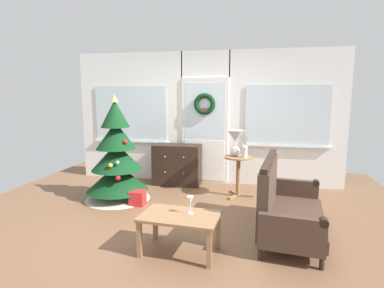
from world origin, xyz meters
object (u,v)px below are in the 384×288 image
Objects in this scene: christmas_tree at (117,162)px; dresser_cabinet at (177,165)px; side_table at (238,168)px; table_lamp at (236,139)px; settee_sofa at (284,205)px; flower_vase at (245,151)px; gift_box at (138,198)px; wine_glass at (190,201)px; coffee_table at (180,221)px.

dresser_cabinet is at bearing 53.50° from christmas_tree.
christmas_tree is 1.30m from dresser_cabinet.
side_table is at bearing -22.89° from dresser_cabinet.
table_lamp reaches higher than dresser_cabinet.
christmas_tree is 2.01m from table_lamp.
settee_sofa is at bearing -45.80° from dresser_cabinet.
flower_vase reaches higher than gift_box.
settee_sofa is 1.68m from table_lamp.
wine_glass reaches higher than gift_box.
christmas_tree is 2.14m from wine_glass.
flower_vase is (-0.53, 1.31, 0.43)m from settee_sofa.
christmas_tree is 3.92× the size of table_lamp.
christmas_tree is 2.73m from settee_sofa.
side_table is (1.20, -0.51, 0.10)m from dresser_cabinet.
gift_box is at bearing 131.49° from wine_glass.
settee_sofa reaches higher than gift_box.
wine_glass is at bearing -104.82° from flower_vase.
dresser_cabinet is 2.05× the size of table_lamp.
dresser_cabinet is at bearing 104.83° from coffee_table.
wine_glass is (-0.35, -2.04, -0.40)m from table_lamp.
gift_box is at bearing 163.77° from settee_sofa.
wine_glass is at bearing -101.68° from side_table.
table_lamp reaches higher than wine_glass.
coffee_table is (-0.46, -2.10, -0.61)m from table_lamp.
table_lamp is 1.95× the size of gift_box.
wine_glass is (1.55, -1.48, -0.06)m from christmas_tree.
flower_vase is 2.02m from wine_glass.
gift_box is (-1.01, 1.32, -0.25)m from coffee_table.
dresser_cabinet is (0.76, 1.03, -0.24)m from christmas_tree.
gift_box is (-1.47, -0.78, -0.86)m from table_lamp.
settee_sofa is (2.59, -0.85, -0.25)m from christmas_tree.
dresser_cabinet is 0.56× the size of settee_sofa.
christmas_tree is 0.71m from gift_box.
christmas_tree is at bearing 133.16° from coffee_table.
table_lamp is 2.11m from wine_glass.
table_lamp is at bearing 147.99° from flower_vase.
christmas_tree is 4.93× the size of flower_vase.
flower_vase is 1.55× the size of gift_box.
flower_vase is at bearing 111.90° from settee_sofa.
flower_vase is 0.40× the size of coffee_table.
settee_sofa is 7.07× the size of gift_box.
settee_sofa is 1.23m from wine_glass.
dresser_cabinet is 1.36m from table_lamp.
wine_glass is (-0.51, -1.94, -0.24)m from flower_vase.
side_table reaches higher than gift_box.
christmas_tree is 2.12m from flower_vase.
side_table is 0.79× the size of coffee_table.
side_table is at bearing 14.98° from christmas_tree.
dresser_cabinet is 1.32m from gift_box.
coffee_table is (-0.52, -2.06, -0.13)m from side_table.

